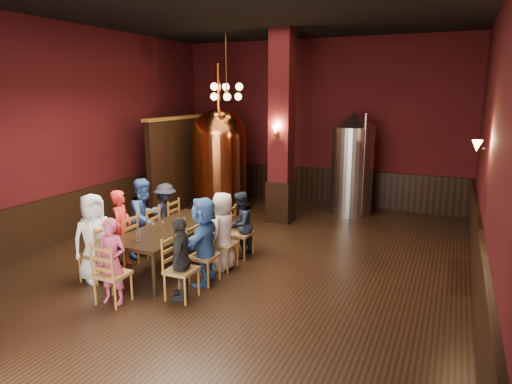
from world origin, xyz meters
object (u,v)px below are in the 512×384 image
at_px(dining_table, 172,231).
at_px(person_0, 94,238).
at_px(copper_kettle, 219,158).
at_px(person_2, 145,217).
at_px(steel_vessel, 352,164).
at_px(rose_vase, 203,206).
at_px(person_1, 122,229).

bearing_deg(dining_table, person_0, -130.36).
distance_m(dining_table, person_0, 1.31).
distance_m(person_0, copper_kettle, 5.07).
bearing_deg(person_2, dining_table, -105.38).
height_order(steel_vessel, rose_vase, steel_vessel).
height_order(copper_kettle, rose_vase, copper_kettle).
bearing_deg(dining_table, steel_vessel, 68.05).
distance_m(person_2, steel_vessel, 5.55).
height_order(person_2, copper_kettle, copper_kettle).
distance_m(dining_table, steel_vessel, 5.47).
distance_m(dining_table, person_2, 0.91).
relative_size(person_2, copper_kettle, 0.40).
distance_m(copper_kettle, steel_vessel, 3.45).
height_order(dining_table, person_0, person_0).
height_order(dining_table, rose_vase, rose_vase).
xyz_separation_m(person_2, rose_vase, (1.00, 0.49, 0.21)).
xyz_separation_m(dining_table, rose_vase, (0.15, 0.83, 0.27)).
relative_size(copper_kettle, rose_vase, 11.84).
distance_m(dining_table, copper_kettle, 4.26).
relative_size(person_1, copper_kettle, 0.37).
xyz_separation_m(person_2, steel_vessel, (2.95, 4.67, 0.55)).
height_order(dining_table, person_2, person_2).
bearing_deg(copper_kettle, person_0, -86.21).
height_order(person_0, person_1, person_0).
bearing_deg(person_1, steel_vessel, -48.17).
height_order(dining_table, copper_kettle, copper_kettle).
height_order(person_0, copper_kettle, copper_kettle).
bearing_deg(dining_table, person_2, 158.78).
relative_size(person_0, person_2, 0.98).
bearing_deg(copper_kettle, steel_vessel, 16.57).
relative_size(dining_table, copper_kettle, 0.64).
distance_m(copper_kettle, rose_vase, 3.50).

